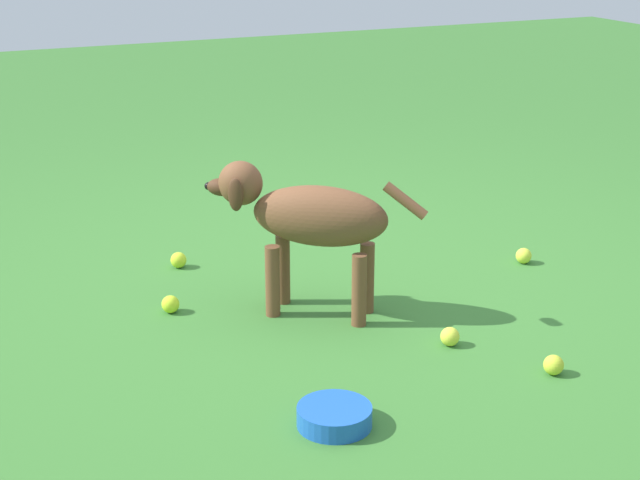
{
  "coord_description": "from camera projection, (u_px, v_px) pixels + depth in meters",
  "views": [
    {
      "loc": [
        1.48,
        3.2,
        1.45
      ],
      "look_at": [
        0.12,
        0.19,
        0.29
      ],
      "focal_mm": 54.78,
      "sensor_mm": 36.0,
      "label": 1
    }
  ],
  "objects": [
    {
      "name": "ground",
      "position": [
        326.0,
        290.0,
        3.81
      ],
      "size": [
        14.0,
        14.0,
        0.0
      ],
      "primitive_type": "plane",
      "color": "#38722D"
    },
    {
      "name": "tennis_ball_1",
      "position": [
        170.0,
        304.0,
        3.6
      ],
      "size": [
        0.07,
        0.07,
        0.07
      ],
      "primitive_type": "sphere",
      "color": "#C6E52B",
      "rests_on": "ground"
    },
    {
      "name": "tennis_ball_4",
      "position": [
        554.0,
        365.0,
        3.13
      ],
      "size": [
        0.07,
        0.07,
        0.07
      ],
      "primitive_type": "sphere",
      "color": "#C3D433",
      "rests_on": "ground"
    },
    {
      "name": "tennis_ball_3",
      "position": [
        524.0,
        256.0,
        4.08
      ],
      "size": [
        0.07,
        0.07,
        0.07
      ],
      "primitive_type": "sphere",
      "color": "#D2E13C",
      "rests_on": "ground"
    },
    {
      "name": "tennis_ball_2",
      "position": [
        178.0,
        260.0,
        4.03
      ],
      "size": [
        0.07,
        0.07,
        0.07
      ],
      "primitive_type": "sphere",
      "color": "#C5E02C",
      "rests_on": "ground"
    },
    {
      "name": "tennis_ball_0",
      "position": [
        450.0,
        337.0,
        3.33
      ],
      "size": [
        0.07,
        0.07,
        0.07
      ],
      "primitive_type": "sphere",
      "color": "#D4DD3C",
      "rests_on": "ground"
    },
    {
      "name": "water_bowl",
      "position": [
        334.0,
        416.0,
        2.83
      ],
      "size": [
        0.22,
        0.22,
        0.06
      ],
      "primitive_type": "cylinder",
      "color": "blue",
      "rests_on": "ground"
    },
    {
      "name": "dog",
      "position": [
        307.0,
        217.0,
        3.49
      ],
      "size": [
        0.66,
        0.57,
        0.56
      ],
      "rotation": [
        0.0,
        0.0,
        5.59
      ],
      "color": "brown",
      "rests_on": "ground"
    }
  ]
}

